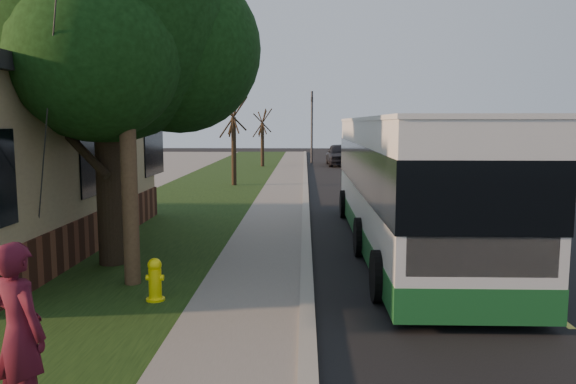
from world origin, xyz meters
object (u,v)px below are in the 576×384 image
Objects in this scene: bare_tree_far at (262,139)px; transit_bus at (408,179)px; bare_tree_near at (234,142)px; distant_car at (340,154)px; traffic_signal at (312,122)px; utility_pole at (124,37)px; fire_hydrant at (155,280)px; skateboarder at (20,333)px; leafy_tree at (107,23)px.

bare_tree_far is 0.34× the size of transit_bus.
bare_tree_near reaches higher than distant_car.
bare_tree_near is 12.01m from bare_tree_far.
utility_pole is at bearing -96.58° from traffic_signal.
skateboarder is at bearing -94.19° from fire_hydrant.
utility_pole is 31.53m from distant_car.
fire_hydrant is at bearing -100.42° from distant_car.
transit_bus is at bearing 42.01° from fire_hydrant.
traffic_signal is (3.50, 4.00, 1.16)m from bare_tree_far.
bare_tree_far is at bearing 89.40° from utility_pole.
bare_tree_far is (-0.40, 30.00, 1.57)m from fire_hydrant.
bare_tree_near is 1.07× the size of bare_tree_far.
bare_tree_near is 0.78× the size of traffic_signal.
leafy_tree is 7.91m from skateboarder.
utility_pole reaches higher than traffic_signal.
bare_tree_near is (-0.19, 17.01, -2.48)m from utility_pole.
bare_tree_far is at bearing -58.98° from skateboarder.
distant_car is at bearing 76.99° from leafy_tree.
transit_bus is (6.00, -13.41, -0.43)m from bare_tree_near.
bare_tree_near is 16.52m from traffic_signal.
fire_hydrant is 34.25m from traffic_signal.
traffic_signal is (3.81, 33.01, -1.47)m from utility_pole.
traffic_signal reaches higher than distant_car.
bare_tree_far reaches higher than skateboarder.
bare_tree_far reaches higher than distant_car.
skateboarder is at bearing -85.19° from utility_pole.
utility_pole is at bearing -90.60° from bare_tree_far.
leafy_tree is 1.42× the size of traffic_signal.
transit_bus is (5.10, 4.59, 1.29)m from fire_hydrant.
bare_tree_far is (1.17, 27.35, -3.16)m from leafy_tree.
transit_bus is at bearing -91.40° from skateboarder.
leafy_tree is 1.81× the size of bare_tree_near.
fire_hydrant is at bearing -54.62° from utility_pole.
skateboarder is at bearing -79.01° from leafy_tree.
traffic_signal is 2.94× the size of skateboarder.
bare_tree_far is 33.97m from skateboarder.
skateboarder is 36.10m from distant_car.
fire_hydrant is 0.13× the size of traffic_signal.
bare_tree_far is at bearing 87.55° from leafy_tree.
utility_pole is at bearing -54.35° from skateboarder.
traffic_signal is at bearing 48.81° from bare_tree_far.
leafy_tree reaches higher than bare_tree_far.
utility_pole is 1.94m from leafy_tree.
fire_hydrant is 4.37m from utility_pole.
skateboarder is (-0.29, -3.95, 0.57)m from fire_hydrant.
transit_bus reaches higher than skateboarder.
skateboarder is at bearing -88.41° from bare_tree_near.
leafy_tree is 1.64× the size of distant_car.
bare_tree_near is at bearing 114.11° from transit_bus.
utility_pole reaches higher than fire_hydrant.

